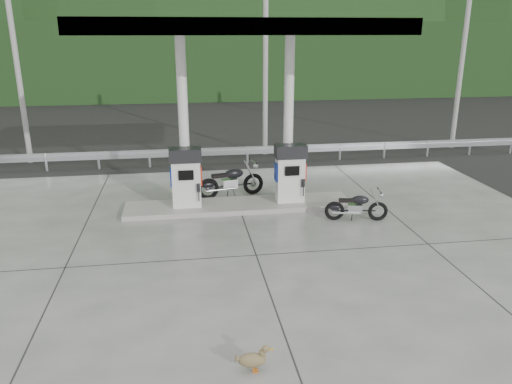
{
  "coord_description": "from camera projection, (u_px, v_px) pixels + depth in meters",
  "views": [
    {
      "loc": [
        -1.68,
        -12.04,
        5.26
      ],
      "look_at": [
        0.3,
        1.0,
        1.0
      ],
      "focal_mm": 35.0,
      "sensor_mm": 36.0,
      "label": 1
    }
  ],
  "objects": [
    {
      "name": "canopy_column_left",
      "position": [
        184.0,
        122.0,
        14.86
      ],
      "size": [
        0.3,
        0.3,
        5.0
      ],
      "primitive_type": "cylinder",
      "color": "white",
      "rests_on": "pump_island"
    },
    {
      "name": "canopy_roof",
      "position": [
        237.0,
        27.0,
        13.89
      ],
      "size": [
        8.5,
        5.0,
        0.4
      ],
      "primitive_type": "cube",
      "color": "silver",
      "rests_on": "canopy_column_left"
    },
    {
      "name": "utility_pole_b",
      "position": [
        265.0,
        62.0,
        21.18
      ],
      "size": [
        0.22,
        0.22,
        8.0
      ],
      "primitive_type": "cylinder",
      "color": "gray",
      "rests_on": "ground"
    },
    {
      "name": "forested_hills",
      "position": [
        190.0,
        71.0,
        69.64
      ],
      "size": [
        100.0,
        40.0,
        140.0
      ],
      "primitive_type": null,
      "color": "black",
      "rests_on": "ground"
    },
    {
      "name": "motorcycle_left",
      "position": [
        231.0,
        182.0,
        16.46
      ],
      "size": [
        2.22,
        1.13,
        1.01
      ],
      "primitive_type": null,
      "rotation": [
        0.0,
        0.0,
        0.22
      ],
      "color": "black",
      "rests_on": "forecourt_apron"
    },
    {
      "name": "forecourt_apron",
      "position": [
        250.0,
        240.0,
        13.18
      ],
      "size": [
        18.0,
        14.0,
        0.02
      ],
      "primitive_type": "cube",
      "color": "slate",
      "rests_on": "ground"
    },
    {
      "name": "motorcycle_right",
      "position": [
        356.0,
        207.0,
        14.4
      ],
      "size": [
        1.77,
        0.84,
        0.8
      ],
      "primitive_type": null,
      "rotation": [
        0.0,
        0.0,
        -0.18
      ],
      "color": "black",
      "rests_on": "forecourt_apron"
    },
    {
      "name": "road",
      "position": [
        217.0,
        146.0,
        24.0
      ],
      "size": [
        60.0,
        7.0,
        0.01
      ],
      "primitive_type": "cube",
      "color": "black",
      "rests_on": "ground"
    },
    {
      "name": "utility_pole_a",
      "position": [
        17.0,
        65.0,
        19.75
      ],
      "size": [
        0.22,
        0.22,
        8.0
      ],
      "primitive_type": "cylinder",
      "color": "gray",
      "rests_on": "ground"
    },
    {
      "name": "guardrail",
      "position": [
        223.0,
        147.0,
        20.49
      ],
      "size": [
        26.0,
        0.16,
        1.42
      ],
      "primitive_type": null,
      "color": "#A9ACB1",
      "rests_on": "ground"
    },
    {
      "name": "pump_island",
      "position": [
        239.0,
        205.0,
        15.51
      ],
      "size": [
        7.0,
        1.4,
        0.15
      ],
      "primitive_type": "cube",
      "color": "gray",
      "rests_on": "forecourt_apron"
    },
    {
      "name": "utility_pole_c",
      "position": [
        462.0,
        61.0,
        22.47
      ],
      "size": [
        0.22,
        0.22,
        8.0
      ],
      "primitive_type": "cylinder",
      "color": "gray",
      "rests_on": "ground"
    },
    {
      "name": "duck",
      "position": [
        252.0,
        360.0,
        8.01
      ],
      "size": [
        0.56,
        0.19,
        0.4
      ],
      "primitive_type": null,
      "rotation": [
        0.0,
        0.0,
        -0.07
      ],
      "color": "brown",
      "rests_on": "forecourt_apron"
    },
    {
      "name": "gas_pump_right",
      "position": [
        290.0,
        173.0,
        15.44
      ],
      "size": [
        0.95,
        0.55,
        1.8
      ],
      "primitive_type": null,
      "color": "silver",
      "rests_on": "pump_island"
    },
    {
      "name": "gas_pump_left",
      "position": [
        186.0,
        178.0,
        14.98
      ],
      "size": [
        0.95,
        0.55,
        1.8
      ],
      "primitive_type": null,
      "color": "silver",
      "rests_on": "pump_island"
    },
    {
      "name": "ground",
      "position": [
        250.0,
        240.0,
        13.18
      ],
      "size": [
        160.0,
        160.0,
        0.0
      ],
      "primitive_type": "plane",
      "color": "black",
      "rests_on": "ground"
    },
    {
      "name": "canopy_column_right",
      "position": [
        288.0,
        120.0,
        15.32
      ],
      "size": [
        0.3,
        0.3,
        5.0
      ],
      "primitive_type": "cylinder",
      "color": "white",
      "rests_on": "pump_island"
    },
    {
      "name": "tree_band",
      "position": [
        199.0,
        61.0,
        40.49
      ],
      "size": [
        80.0,
        6.0,
        6.0
      ],
      "primitive_type": "cube",
      "color": "black",
      "rests_on": "ground"
    }
  ]
}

